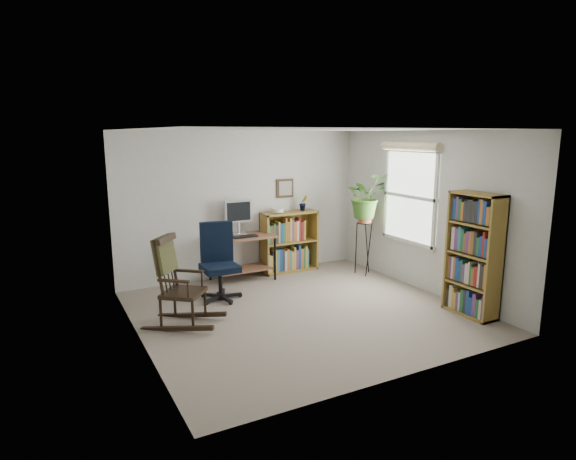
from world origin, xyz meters
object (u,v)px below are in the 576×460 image
office_chair (220,262)px  rocking_chair (183,281)px  tall_bookshelf (474,255)px  low_bookshelf (289,242)px

office_chair → rocking_chair: (-0.72, -0.68, 0.01)m
tall_bookshelf → low_bookshelf: bearing=111.3°
office_chair → low_bookshelf: (1.57, 0.84, -0.04)m
office_chair → low_bookshelf: 1.78m
office_chair → tall_bookshelf: tall_bookshelf is taller
office_chair → low_bookshelf: bearing=37.6°
office_chair → tall_bookshelf: 3.44m
office_chair → tall_bookshelf: (2.71, -2.09, 0.25)m
office_chair → low_bookshelf: office_chair is taller
low_bookshelf → tall_bookshelf: bearing=-68.7°
rocking_chair → low_bookshelf: 2.75m
low_bookshelf → tall_bookshelf: tall_bookshelf is taller
rocking_chair → tall_bookshelf: bearing=-72.6°
rocking_chair → tall_bookshelf: size_ratio=0.71×
tall_bookshelf → office_chair: bearing=142.3°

